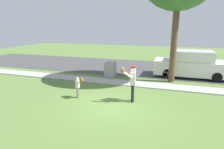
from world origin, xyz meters
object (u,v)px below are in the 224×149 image
object	(u,v)px
person_child	(79,85)
baseball	(102,101)
utility_cabinet	(110,70)
person_adult	(132,80)
parked_van_white	(191,65)

from	to	relation	value
person_child	baseball	distance (m)	1.43
person_child	utility_cabinet	bearing A→B (deg)	79.65
person_adult	person_child	world-z (taller)	person_adult
person_child	baseball	size ratio (longest dim) A/B	15.03
person_child	baseball	world-z (taller)	person_child
person_adult	utility_cabinet	size ratio (longest dim) A/B	1.63
person_adult	baseball	size ratio (longest dim) A/B	23.78
person_child	utility_cabinet	distance (m)	4.38
person_adult	utility_cabinet	world-z (taller)	person_adult
person_adult	parked_van_white	size ratio (longest dim) A/B	0.35
parked_van_white	person_adult	bearing A→B (deg)	62.88
parked_van_white	baseball	bearing A→B (deg)	55.12
baseball	parked_van_white	bearing A→B (deg)	55.12
utility_cabinet	person_child	bearing A→B (deg)	-92.74
person_adult	baseball	bearing A→B (deg)	10.19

